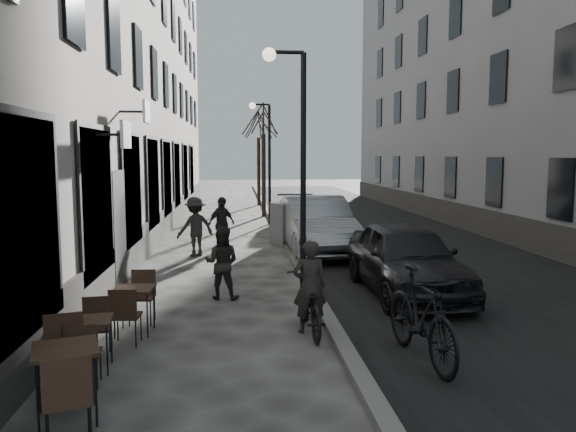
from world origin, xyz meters
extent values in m
plane|color=#373432|center=(0.00, 0.00, 0.00)|extent=(120.00, 120.00, 0.00)
cube|color=black|center=(3.85, 16.00, 0.00)|extent=(7.30, 60.00, 0.00)
cube|color=slate|center=(0.20, 16.00, 0.06)|extent=(0.25, 60.00, 0.12)
cube|color=gray|center=(-6.00, 16.50, 8.00)|extent=(4.00, 35.00, 16.00)
cube|color=slate|center=(9.50, 16.50, 8.00)|extent=(4.00, 35.00, 16.00)
cylinder|color=black|center=(0.00, 6.00, 2.50)|extent=(0.12, 0.12, 5.00)
cylinder|color=black|center=(-0.35, 6.00, 5.00)|extent=(0.70, 0.08, 0.08)
sphere|color=#FFF2CC|center=(-0.70, 6.00, 4.95)|extent=(0.28, 0.28, 0.28)
cylinder|color=black|center=(0.00, 18.00, 2.50)|extent=(0.12, 0.12, 5.00)
cylinder|color=black|center=(-0.35, 18.00, 5.00)|extent=(0.70, 0.08, 0.08)
sphere|color=#FFF2CC|center=(-0.70, 18.00, 4.95)|extent=(0.28, 0.28, 0.28)
cylinder|color=black|center=(-0.10, 21.00, 1.95)|extent=(0.20, 0.20, 3.90)
cylinder|color=black|center=(-0.10, 27.00, 1.95)|extent=(0.20, 0.20, 3.90)
cube|color=#301F15|center=(-3.28, 0.54, 0.82)|extent=(0.86, 0.86, 0.04)
cylinder|color=black|center=(-3.46, 0.18, 0.40)|extent=(0.03, 0.03, 0.80)
cylinder|color=black|center=(-2.92, 0.35, 0.40)|extent=(0.03, 0.03, 0.80)
cylinder|color=black|center=(-3.64, 0.73, 0.40)|extent=(0.03, 0.03, 0.80)
cylinder|color=black|center=(-3.09, 0.90, 0.40)|extent=(0.03, 0.03, 0.80)
cube|color=#301F15|center=(-3.39, 2.00, 0.70)|extent=(0.65, 0.65, 0.04)
cylinder|color=black|center=(-3.61, 1.73, 0.34)|extent=(0.02, 0.02, 0.68)
cylinder|color=black|center=(-3.12, 1.78, 0.34)|extent=(0.02, 0.02, 0.68)
cylinder|color=black|center=(-3.66, 2.22, 0.34)|extent=(0.02, 0.02, 0.68)
cylinder|color=black|center=(-3.17, 2.27, 0.34)|extent=(0.02, 0.02, 0.68)
cube|color=#301F15|center=(-3.08, 3.59, 0.75)|extent=(0.66, 0.66, 0.04)
cylinder|color=black|center=(-3.35, 3.34, 0.36)|extent=(0.02, 0.02, 0.73)
cylinder|color=black|center=(-2.83, 3.31, 0.36)|extent=(0.02, 0.02, 0.73)
cylinder|color=black|center=(-3.33, 3.87, 0.36)|extent=(0.02, 0.02, 0.73)
cylinder|color=black|center=(-2.80, 3.84, 0.36)|extent=(0.02, 0.02, 0.73)
cube|color=slate|center=(0.10, 12.29, 0.69)|extent=(0.82, 1.04, 1.38)
imported|color=black|center=(-0.20, 3.38, 0.47)|extent=(0.69, 1.82, 0.95)
imported|color=#2A2624|center=(-0.20, 3.38, 0.77)|extent=(0.58, 0.39, 1.55)
imported|color=#262421|center=(-1.70, 5.71, 0.75)|extent=(0.83, 0.71, 1.49)
imported|color=black|center=(-2.59, 10.68, 0.86)|extent=(1.28, 1.11, 1.72)
imported|color=black|center=(-1.85, 11.45, 0.83)|extent=(1.01, 0.93, 1.66)
imported|color=black|center=(2.16, 5.76, 0.76)|extent=(1.91, 4.51, 1.52)
imported|color=gray|center=(1.00, 11.03, 0.84)|extent=(1.96, 5.14, 1.67)
imported|color=#373A41|center=(1.00, 16.31, 0.65)|extent=(2.06, 4.57, 1.30)
imported|color=black|center=(1.20, 1.91, 0.67)|extent=(0.87, 2.28, 1.34)
camera|label=1|loc=(-1.38, -5.61, 2.94)|focal=35.00mm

